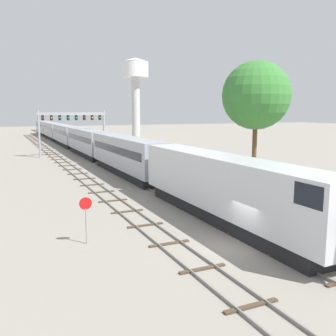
# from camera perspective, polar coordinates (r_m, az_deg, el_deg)

# --- Properties ---
(ground_plane) EXTENTS (400.00, 400.00, 0.00)m
(ground_plane) POSITION_cam_1_polar(r_m,az_deg,el_deg) (22.84, 10.55, -11.78)
(ground_plane) COLOR gray
(track_main) EXTENTS (2.60, 200.00, 0.16)m
(track_main) POSITION_cam_1_polar(r_m,az_deg,el_deg) (79.15, -13.98, 2.68)
(track_main) COLOR slate
(track_main) RESTS_ON ground
(track_near) EXTENTS (2.60, 160.00, 0.16)m
(track_near) POSITION_cam_1_polar(r_m,az_deg,el_deg) (58.64, -15.59, 0.62)
(track_near) COLOR slate
(track_near) RESTS_ON ground
(passenger_train) EXTENTS (3.04, 135.09, 4.80)m
(passenger_train) POSITION_cam_1_polar(r_m,az_deg,el_deg) (80.28, -14.23, 4.58)
(passenger_train) COLOR silver
(passenger_train) RESTS_ON ground
(signal_gantry) EXTENTS (12.10, 0.49, 8.18)m
(signal_gantry) POSITION_cam_1_polar(r_m,az_deg,el_deg) (68.89, -14.50, 6.83)
(signal_gantry) COLOR #999BA0
(signal_gantry) RESTS_ON ground
(water_tower) EXTENTS (8.41, 8.41, 24.91)m
(water_tower) POSITION_cam_1_polar(r_m,az_deg,el_deg) (122.05, -5.04, 13.79)
(water_tower) COLOR beige
(water_tower) RESTS_ON ground
(stop_sign) EXTENTS (0.76, 0.08, 2.88)m
(stop_sign) POSITION_cam_1_polar(r_m,az_deg,el_deg) (22.89, -12.53, -6.88)
(stop_sign) COLOR gray
(stop_sign) RESTS_ON ground
(trackside_tree_left) EXTENTS (8.23, 8.23, 13.98)m
(trackside_tree_left) POSITION_cam_1_polar(r_m,az_deg,el_deg) (46.62, 13.41, 10.78)
(trackside_tree_left) COLOR brown
(trackside_tree_left) RESTS_ON ground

